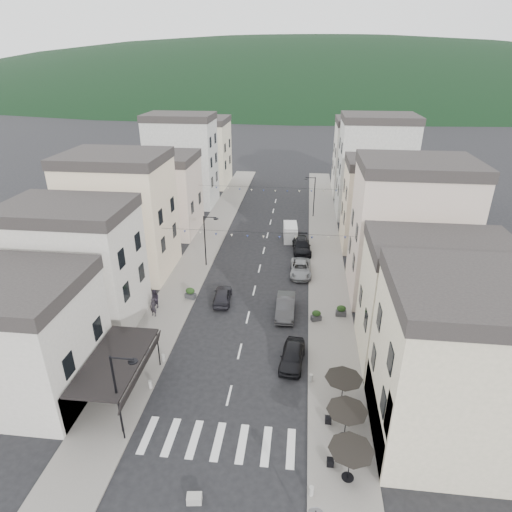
{
  "coord_description": "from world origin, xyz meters",
  "views": [
    {
      "loc": [
        4.51,
        -16.72,
        21.59
      ],
      "look_at": [
        0.09,
        21.83,
        3.5
      ],
      "focal_mm": 30.0,
      "sensor_mm": 36.0,
      "label": 1
    }
  ],
  "objects_px": {
    "parked_car_b": "(285,306)",
    "pedestrian_b": "(155,299)",
    "parked_car_d": "(302,246)",
    "delivery_van": "(290,232)",
    "parked_car_e": "(222,295)",
    "parked_car_a": "(292,356)",
    "pedestrian_a": "(153,307)",
    "parked_car_c": "(301,269)"
  },
  "relations": [
    {
      "from": "parked_car_a",
      "to": "parked_car_c",
      "type": "relative_size",
      "value": 0.89
    },
    {
      "from": "parked_car_a",
      "to": "pedestrian_a",
      "type": "relative_size",
      "value": 2.42
    },
    {
      "from": "parked_car_b",
      "to": "pedestrian_b",
      "type": "bearing_deg",
      "value": -177.95
    },
    {
      "from": "pedestrian_b",
      "to": "parked_car_b",
      "type": "bearing_deg",
      "value": 37.93
    },
    {
      "from": "parked_car_a",
      "to": "delivery_van",
      "type": "distance_m",
      "value": 25.15
    },
    {
      "from": "parked_car_a",
      "to": "parked_car_c",
      "type": "xyz_separation_m",
      "value": [
        0.33,
        15.21,
        -0.06
      ]
    },
    {
      "from": "parked_car_c",
      "to": "parked_car_d",
      "type": "relative_size",
      "value": 0.93
    },
    {
      "from": "parked_car_d",
      "to": "pedestrian_a",
      "type": "bearing_deg",
      "value": -134.41
    },
    {
      "from": "parked_car_d",
      "to": "pedestrian_b",
      "type": "relative_size",
      "value": 2.82
    },
    {
      "from": "pedestrian_b",
      "to": "parked_car_d",
      "type": "bearing_deg",
      "value": 83.3
    },
    {
      "from": "parked_car_a",
      "to": "parked_car_b",
      "type": "relative_size",
      "value": 0.91
    },
    {
      "from": "parked_car_e",
      "to": "delivery_van",
      "type": "bearing_deg",
      "value": -114.1
    },
    {
      "from": "parked_car_d",
      "to": "parked_car_c",
      "type": "bearing_deg",
      "value": -95.29
    },
    {
      "from": "parked_car_e",
      "to": "pedestrian_b",
      "type": "relative_size",
      "value": 2.2
    },
    {
      "from": "parked_car_a",
      "to": "parked_car_c",
      "type": "bearing_deg",
      "value": 94.11
    },
    {
      "from": "parked_car_c",
      "to": "pedestrian_b",
      "type": "relative_size",
      "value": 2.63
    },
    {
      "from": "parked_car_e",
      "to": "pedestrian_b",
      "type": "distance_m",
      "value": 6.36
    },
    {
      "from": "parked_car_d",
      "to": "parked_car_a",
      "type": "bearing_deg",
      "value": -96.19
    },
    {
      "from": "parked_car_d",
      "to": "pedestrian_b",
      "type": "xyz_separation_m",
      "value": [
        -13.44,
        -14.73,
        0.29
      ]
    },
    {
      "from": "parked_car_e",
      "to": "parked_car_d",
      "type": "bearing_deg",
      "value": -124.74
    },
    {
      "from": "delivery_van",
      "to": "pedestrian_b",
      "type": "xyz_separation_m",
      "value": [
        -11.89,
        -18.56,
        0.03
      ]
    },
    {
      "from": "parked_car_c",
      "to": "parked_car_d",
      "type": "xyz_separation_m",
      "value": [
        0.0,
        6.08,
        0.08
      ]
    },
    {
      "from": "parked_car_c",
      "to": "pedestrian_b",
      "type": "xyz_separation_m",
      "value": [
        -13.44,
        -8.65,
        0.37
      ]
    },
    {
      "from": "parked_car_a",
      "to": "delivery_van",
      "type": "xyz_separation_m",
      "value": [
        -1.21,
        25.12,
        0.27
      ]
    },
    {
      "from": "pedestrian_a",
      "to": "pedestrian_b",
      "type": "height_order",
      "value": "pedestrian_b"
    },
    {
      "from": "parked_car_a",
      "to": "parked_car_d",
      "type": "bearing_deg",
      "value": 94.47
    },
    {
      "from": "parked_car_b",
      "to": "parked_car_d",
      "type": "relative_size",
      "value": 0.92
    },
    {
      "from": "parked_car_c",
      "to": "delivery_van",
      "type": "bearing_deg",
      "value": 97.47
    },
    {
      "from": "pedestrian_a",
      "to": "parked_car_e",
      "type": "bearing_deg",
      "value": 43.59
    },
    {
      "from": "pedestrian_a",
      "to": "parked_car_c",
      "type": "bearing_deg",
      "value": 50.66
    },
    {
      "from": "parked_car_c",
      "to": "parked_car_e",
      "type": "bearing_deg",
      "value": -139.23
    },
    {
      "from": "parked_car_a",
      "to": "pedestrian_b",
      "type": "relative_size",
      "value": 2.34
    },
    {
      "from": "parked_car_b",
      "to": "pedestrian_b",
      "type": "distance_m",
      "value": 12.22
    },
    {
      "from": "parked_car_d",
      "to": "delivery_van",
      "type": "relative_size",
      "value": 1.18
    },
    {
      "from": "pedestrian_a",
      "to": "parked_car_d",
      "type": "bearing_deg",
      "value": 64.08
    },
    {
      "from": "parked_car_e",
      "to": "parked_car_b",
      "type": "bearing_deg",
      "value": 161.94
    },
    {
      "from": "parked_car_a",
      "to": "pedestrian_a",
      "type": "height_order",
      "value": "pedestrian_a"
    },
    {
      "from": "parked_car_b",
      "to": "pedestrian_a",
      "type": "xyz_separation_m",
      "value": [
        -11.89,
        -1.89,
        0.23
      ]
    },
    {
      "from": "parked_car_c",
      "to": "pedestrian_b",
      "type": "bearing_deg",
      "value": -148.63
    },
    {
      "from": "parked_car_c",
      "to": "delivery_van",
      "type": "relative_size",
      "value": 1.1
    },
    {
      "from": "parked_car_d",
      "to": "pedestrian_a",
      "type": "xyz_separation_m",
      "value": [
        -13.12,
        -16.14,
        0.26
      ]
    },
    {
      "from": "parked_car_d",
      "to": "delivery_van",
      "type": "distance_m",
      "value": 4.13
    }
  ]
}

